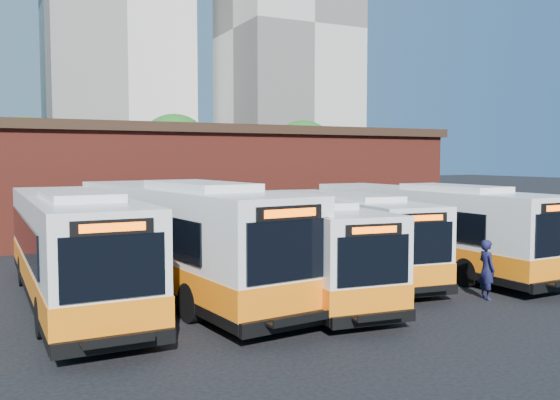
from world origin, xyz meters
name	(u,v)px	position (x,y,z in m)	size (l,w,h in m)	color
ground	(399,291)	(0.00, 0.00, 0.00)	(220.00, 220.00, 0.00)	black
bus_farwest	(72,251)	(-10.17, 3.23, 1.63)	(2.96, 13.21, 3.58)	silver
bus_west	(179,241)	(-6.73, 3.22, 1.72)	(4.50, 14.09, 3.78)	silver
bus_midwest	(291,248)	(-3.21, 1.81, 1.46)	(3.50, 11.95, 3.21)	silver
bus_mideast	(343,236)	(0.09, 3.70, 1.45)	(3.66, 11.91, 3.20)	silver
bus_east	(426,230)	(3.64, 2.96, 1.58)	(3.15, 12.90, 3.49)	silver
transit_worker	(487,269)	(1.80, -2.19, 0.96)	(0.70, 0.46, 1.92)	#121435
depot_building	(206,178)	(0.00, 20.00, 3.26)	(28.60, 12.60, 6.40)	maroon
tree_west	(25,157)	(-10.00, 32.00, 4.64)	(6.00, 6.00, 7.65)	#382314
tree_mid	(175,152)	(2.00, 34.00, 5.08)	(6.56, 6.56, 8.36)	#382314
tree_east	(303,155)	(13.00, 31.00, 4.83)	(6.24, 6.24, 7.96)	#382314
tower_center	(114,3)	(7.00, 86.00, 30.34)	(22.00, 20.00, 61.20)	beige
tower_right	(287,32)	(30.00, 68.00, 24.34)	(18.00, 18.00, 49.20)	beige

